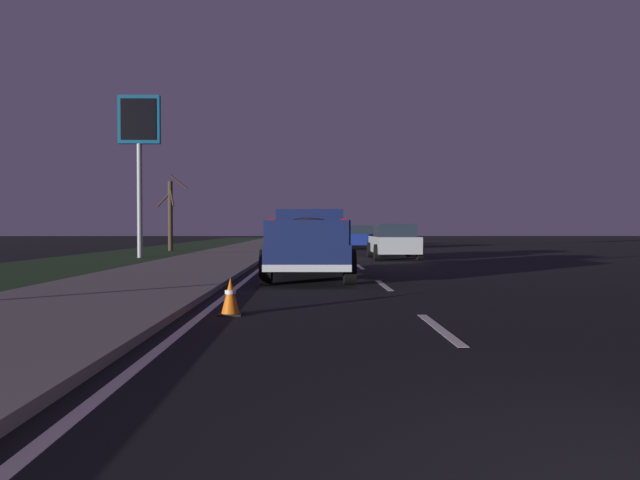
{
  "coord_description": "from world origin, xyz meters",
  "views": [
    {
      "loc": [
        -2.18,
        1.72,
        1.34
      ],
      "look_at": [
        13.68,
        1.46,
        1.02
      ],
      "focal_mm": 31.87,
      "sensor_mm": 36.0,
      "label": 1
    }
  ],
  "objects_px": {
    "sedan_green": "(313,236)",
    "traffic_cone_near": "(230,297)",
    "bare_tree_far": "(171,214)",
    "sedan_blue": "(360,237)",
    "pickup_truck": "(309,242)",
    "gas_price_sign": "(139,135)",
    "sedan_silver": "(394,241)"
  },
  "relations": [
    {
      "from": "sedan_silver",
      "to": "traffic_cone_near",
      "type": "height_order",
      "value": "sedan_silver"
    },
    {
      "from": "bare_tree_far",
      "to": "traffic_cone_near",
      "type": "relative_size",
      "value": 7.92
    },
    {
      "from": "traffic_cone_near",
      "to": "bare_tree_far",
      "type": "bearing_deg",
      "value": 15.72
    },
    {
      "from": "sedan_green",
      "to": "gas_price_sign",
      "type": "xyz_separation_m",
      "value": [
        -15.57,
        7.98,
        4.8
      ]
    },
    {
      "from": "sedan_green",
      "to": "bare_tree_far",
      "type": "height_order",
      "value": "bare_tree_far"
    },
    {
      "from": "sedan_green",
      "to": "bare_tree_far",
      "type": "distance_m",
      "value": 11.42
    },
    {
      "from": "bare_tree_far",
      "to": "sedan_silver",
      "type": "bearing_deg",
      "value": -127.08
    },
    {
      "from": "sedan_green",
      "to": "gas_price_sign",
      "type": "distance_m",
      "value": 18.14
    },
    {
      "from": "gas_price_sign",
      "to": "bare_tree_far",
      "type": "relative_size",
      "value": 1.61
    },
    {
      "from": "sedan_blue",
      "to": "pickup_truck",
      "type": "bearing_deg",
      "value": 171.57
    },
    {
      "from": "sedan_green",
      "to": "traffic_cone_near",
      "type": "bearing_deg",
      "value": 177.53
    },
    {
      "from": "sedan_silver",
      "to": "gas_price_sign",
      "type": "distance_m",
      "value": 12.49
    },
    {
      "from": "sedan_silver",
      "to": "traffic_cone_near",
      "type": "bearing_deg",
      "value": 163.2
    },
    {
      "from": "sedan_green",
      "to": "gas_price_sign",
      "type": "bearing_deg",
      "value": 152.86
    },
    {
      "from": "gas_price_sign",
      "to": "traffic_cone_near",
      "type": "xyz_separation_m",
      "value": [
        -17.29,
        -6.56,
        -5.3
      ]
    },
    {
      "from": "pickup_truck",
      "to": "sedan_silver",
      "type": "bearing_deg",
      "value": -20.95
    },
    {
      "from": "bare_tree_far",
      "to": "traffic_cone_near",
      "type": "xyz_separation_m",
      "value": [
        -25.48,
        -7.17,
        -1.95
      ]
    },
    {
      "from": "sedan_silver",
      "to": "sedan_green",
      "type": "distance_m",
      "value": 16.9
    },
    {
      "from": "sedan_silver",
      "to": "bare_tree_far",
      "type": "xyz_separation_m",
      "value": [
        9.15,
        12.1,
        1.45
      ]
    },
    {
      "from": "sedan_silver",
      "to": "gas_price_sign",
      "type": "height_order",
      "value": "gas_price_sign"
    },
    {
      "from": "sedan_blue",
      "to": "sedan_silver",
      "type": "bearing_deg",
      "value": -178.2
    },
    {
      "from": "sedan_silver",
      "to": "traffic_cone_near",
      "type": "distance_m",
      "value": 17.07
    },
    {
      "from": "pickup_truck",
      "to": "traffic_cone_near",
      "type": "relative_size",
      "value": 9.41
    },
    {
      "from": "sedan_blue",
      "to": "sedan_green",
      "type": "xyz_separation_m",
      "value": [
        3.84,
        3.11,
        0.0
      ]
    },
    {
      "from": "sedan_blue",
      "to": "bare_tree_far",
      "type": "distance_m",
      "value": 12.31
    },
    {
      "from": "sedan_blue",
      "to": "traffic_cone_near",
      "type": "distance_m",
      "value": 29.37
    },
    {
      "from": "sedan_blue",
      "to": "bare_tree_far",
      "type": "bearing_deg",
      "value": 106.84
    },
    {
      "from": "pickup_truck",
      "to": "sedan_silver",
      "type": "xyz_separation_m",
      "value": [
        9.71,
        -3.72,
        -0.2
      ]
    },
    {
      "from": "sedan_blue",
      "to": "sedan_green",
      "type": "relative_size",
      "value": 1.0
    },
    {
      "from": "sedan_green",
      "to": "bare_tree_far",
      "type": "bearing_deg",
      "value": 130.69
    },
    {
      "from": "bare_tree_far",
      "to": "pickup_truck",
      "type": "bearing_deg",
      "value": -156.03
    },
    {
      "from": "sedan_green",
      "to": "sedan_blue",
      "type": "bearing_deg",
      "value": -140.98
    }
  ]
}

